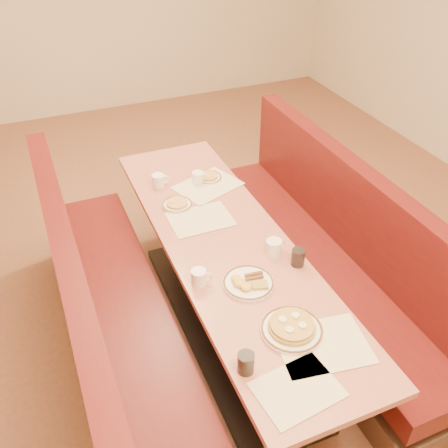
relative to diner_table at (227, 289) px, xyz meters
name	(u,v)px	position (x,y,z in m)	size (l,w,h in m)	color
ground	(226,329)	(0.00, 0.00, -0.37)	(8.00, 8.00, 0.00)	#9E6647
room_envelope	(228,33)	(0.00, 0.00, 1.56)	(6.04, 8.04, 2.82)	beige
diner_table	(227,289)	(0.00, 0.00, 0.00)	(0.70, 2.50, 0.75)	black
booth_left	(111,324)	(-0.73, 0.00, -0.01)	(0.55, 2.50, 1.05)	#4C3326
booth_right	(326,261)	(0.73, 0.00, -0.01)	(0.55, 2.50, 1.05)	#4C3326
placemat_near_left	(297,389)	(-0.12, -1.04, 0.38)	(0.35, 0.26, 0.00)	#F1EABD
placemat_near_right	(323,345)	(0.11, -0.88, 0.38)	(0.41, 0.31, 0.00)	#F1EABD
placemat_far_left	(200,219)	(-0.06, 0.27, 0.38)	(0.38, 0.28, 0.00)	#F1EABD
placemat_far_right	(208,186)	(0.12, 0.62, 0.38)	(0.42, 0.31, 0.00)	#F1EABD
pancake_plate	(292,328)	(0.01, -0.75, 0.40)	(0.30, 0.30, 0.07)	white
eggs_plate	(248,283)	(-0.04, -0.38, 0.39)	(0.27, 0.27, 0.06)	white
extra_plate_mid	(208,177)	(0.16, 0.71, 0.39)	(0.19, 0.19, 0.04)	white
extra_plate_far	(177,204)	(-0.15, 0.47, 0.39)	(0.20, 0.20, 0.04)	white
coffee_mug_a	(274,247)	(0.20, -0.20, 0.42)	(0.12, 0.09, 0.09)	white
coffee_mug_b	(199,277)	(-0.27, -0.27, 0.42)	(0.11, 0.08, 0.09)	white
coffee_mug_c	(198,178)	(0.07, 0.68, 0.42)	(0.11, 0.08, 0.09)	white
coffee_mug_d	(159,181)	(-0.19, 0.74, 0.42)	(0.12, 0.08, 0.09)	white
soda_tumbler_near	(246,363)	(-0.28, -0.87, 0.43)	(0.07, 0.07, 0.10)	black
soda_tumbler_mid	(298,257)	(0.28, -0.34, 0.43)	(0.07, 0.07, 0.10)	black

